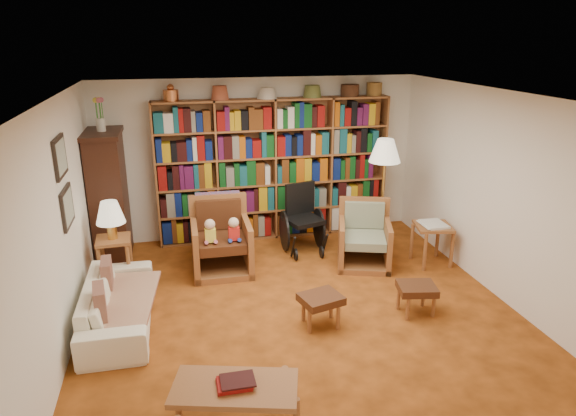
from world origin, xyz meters
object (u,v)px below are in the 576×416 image
object	(u,v)px
coffee_table	(235,390)
sofa	(118,303)
armchair_sage	(362,240)
wheelchair	(302,220)
floor_lamp	(385,155)
footstool_a	(321,301)
armchair_leather	(221,240)
side_table_papers	(433,232)
side_table_lamp	(114,251)
footstool_b	(417,290)

from	to	relation	value
coffee_table	sofa	bearing A→B (deg)	119.71
armchair_sage	wheelchair	bearing A→B (deg)	136.54
floor_lamp	footstool_a	distance (m)	2.61
armchair_leather	side_table_papers	bearing A→B (deg)	-10.21
side_table_lamp	footstool_a	world-z (taller)	side_table_lamp
armchair_sage	footstool_b	distance (m)	1.50
side_table_lamp	floor_lamp	size ratio (longest dim) A/B	0.38
side_table_lamp	floor_lamp	bearing A→B (deg)	4.38
sofa	armchair_leather	xyz separation A→B (m)	(1.28, 1.23, 0.15)
side_table_papers	footstool_b	xyz separation A→B (m)	(-0.84, -1.23, -0.18)
wheelchair	floor_lamp	xyz separation A→B (m)	(1.12, -0.35, 1.02)
side_table_lamp	wheelchair	bearing A→B (deg)	13.54
sofa	floor_lamp	size ratio (longest dim) A/B	1.04
armchair_sage	footstool_b	world-z (taller)	armchair_sage
armchair_sage	side_table_papers	size ratio (longest dim) A/B	1.56
side_table_lamp	armchair_sage	bearing A→B (deg)	-0.53
floor_lamp	side_table_papers	xyz separation A→B (m)	(0.54, -0.58, -1.00)
footstool_a	footstool_b	size ratio (longest dim) A/B	1.07
sofa	armchair_leather	bearing A→B (deg)	-45.56
armchair_sage	side_table_papers	world-z (taller)	armchair_sage
footstool_b	floor_lamp	bearing A→B (deg)	80.64
side_table_lamp	side_table_papers	bearing A→B (deg)	-3.88
footstool_a	coffee_table	xyz separation A→B (m)	(-1.13, -1.35, 0.04)
armchair_sage	footstool_b	size ratio (longest dim) A/B	1.95
armchair_sage	coffee_table	size ratio (longest dim) A/B	0.85
floor_lamp	side_table_papers	bearing A→B (deg)	-47.11
side_table_papers	footstool_a	xyz separation A→B (m)	(-2.00, -1.24, -0.18)
armchair_leather	footstool_b	size ratio (longest dim) A/B	2.09
sofa	armchair_sage	xyz separation A→B (m)	(3.25, 0.97, 0.08)
side_table_papers	footstool_b	world-z (taller)	side_table_papers
sofa	armchair_sage	size ratio (longest dim) A/B	1.87
floor_lamp	coffee_table	world-z (taller)	floor_lamp
sofa	coffee_table	size ratio (longest dim) A/B	1.58
armchair_sage	wheelchair	size ratio (longest dim) A/B	0.95
sofa	floor_lamp	xyz separation A→B (m)	(3.66, 1.29, 1.22)
side_table_lamp	footstool_a	bearing A→B (deg)	-33.66
floor_lamp	footstool_b	bearing A→B (deg)	-99.36
armchair_leather	floor_lamp	world-z (taller)	floor_lamp
armchair_leather	footstool_b	distance (m)	2.73
side_table_papers	coffee_table	xyz separation A→B (m)	(-3.13, -2.59, -0.13)
armchair_sage	footstool_b	bearing A→B (deg)	-85.64
footstool_b	coffee_table	world-z (taller)	coffee_table
sofa	wheelchair	distance (m)	3.03
wheelchair	sofa	bearing A→B (deg)	-147.26
armchair_sage	armchair_leather	bearing A→B (deg)	172.31
side_table_lamp	footstool_b	size ratio (longest dim) A/B	1.35
sofa	side_table_papers	bearing A→B (deg)	-80.00
armchair_sage	coffee_table	distance (m)	3.58
armchair_sage	footstool_a	xyz separation A→B (m)	(-1.05, -1.50, -0.04)
side_table_lamp	coffee_table	bearing A→B (deg)	-67.83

